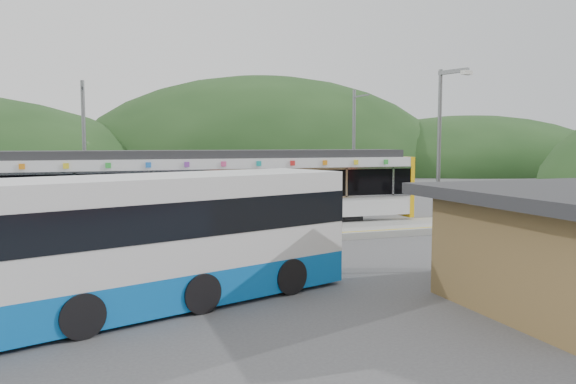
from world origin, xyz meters
name	(u,v)px	position (x,y,z in m)	size (l,w,h in m)	color
ground	(285,253)	(0.00, 0.00, 0.00)	(120.00, 120.00, 0.00)	#4C4C4F
hills	(368,225)	(6.19, 5.29, 0.00)	(146.00, 149.00, 26.00)	#1E3D19
platform	(260,235)	(0.00, 3.30, 0.15)	(26.00, 3.20, 0.30)	#9E9E99
yellow_line	(269,237)	(0.00, 2.00, 0.30)	(26.00, 0.10, 0.01)	yellow
train	(204,187)	(-1.85, 6.00, 2.06)	(20.44, 3.01, 3.74)	black
catenary_mast_west	(84,152)	(-7.00, 8.56, 3.65)	(0.18, 1.80, 7.00)	slate
catenary_mast_east	(354,151)	(7.00, 8.56, 3.65)	(0.18, 1.80, 7.00)	slate
bus	(122,247)	(-6.09, -5.54, 1.58)	(12.29, 6.54, 3.28)	blue
lamp_post	(441,153)	(3.54, -4.61, 3.78)	(0.41, 1.15, 6.35)	slate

